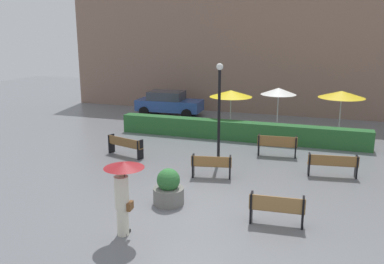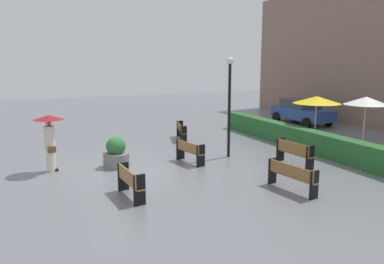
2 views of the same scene
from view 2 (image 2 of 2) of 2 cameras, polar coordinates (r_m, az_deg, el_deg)
name	(u,v)px [view 2 (image 2 of 2)]	position (r m, az deg, el deg)	size (l,w,h in m)	color
ground_plane	(123,170)	(14.36, -10.30, -5.68)	(60.00, 60.00, 0.00)	slate
bench_near_right	(130,181)	(11.43, -9.33, -7.18)	(1.57, 0.45, 0.90)	#9E7242
bench_far_left	(181,130)	(19.51, -1.69, 0.35)	(1.87, 0.85, 0.85)	brown
bench_far_right	(291,175)	(12.22, 14.64, -6.23)	(1.86, 0.57, 0.86)	olive
bench_mid_center	(189,151)	(15.02, -0.39, -2.79)	(1.54, 0.65, 0.86)	olive
bench_back_row	(294,152)	(15.16, 15.00, -2.86)	(1.73, 0.52, 0.94)	olive
pedestrian_with_umbrella	(49,134)	(14.61, -20.56, -0.27)	(1.07, 1.07, 2.09)	silver
planter_pot	(116,154)	(14.76, -11.28, -3.24)	(0.99, 0.99, 1.18)	slate
lamp_post	(229,97)	(15.75, 5.62, 5.20)	(0.28, 0.28, 4.13)	black
patio_umbrella_yellow	(317,100)	(19.53, 18.18, 4.59)	(2.28, 2.28, 2.30)	silver
patio_umbrella_white	(366,101)	(18.20, 24.61, 4.26)	(1.86, 1.86, 2.46)	silver
hedge_strip	(302,138)	(18.21, 16.08, -0.93)	(12.59, 0.70, 0.95)	#28602D
parked_car	(301,111)	(25.44, 16.05, 3.04)	(4.26, 2.10, 1.57)	#28478C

